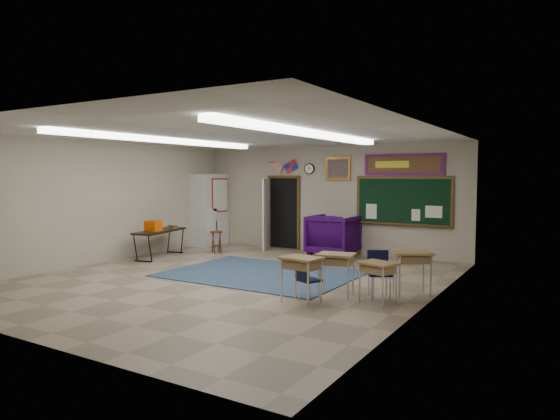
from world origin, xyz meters
The scene contains 25 objects.
floor centered at (0.00, 0.00, 0.00)m, with size 9.00×9.00×0.00m, color gray.
back_wall centered at (0.00, 4.50, 1.50)m, with size 8.00×0.04×3.00m, color #AB9F8A.
front_wall centered at (0.00, -4.50, 1.50)m, with size 8.00×0.04×3.00m, color #AB9F8A.
left_wall centered at (-4.00, 0.00, 1.50)m, with size 0.04×9.00×3.00m, color #AB9F8A.
right_wall centered at (4.00, 0.00, 1.50)m, with size 0.04×9.00×3.00m, color #AB9F8A.
ceiling centered at (0.00, 0.00, 3.00)m, with size 8.00×9.00×0.04m, color silver.
area_rug centered at (0.20, 0.80, 0.01)m, with size 4.00×3.00×0.02m, color #30455C.
fluorescent_strips centered at (0.00, 0.00, 2.94)m, with size 3.86×6.00×0.10m, color white, non-canonical shape.
doorway centered at (-1.50, 4.35, 1.06)m, with size 1.10×0.89×2.16m.
chalkboard centered at (2.20, 4.46, 1.46)m, with size 2.55×0.14×1.30m.
bulletin_board centered at (2.20, 4.47, 2.45)m, with size 2.10×0.05×0.55m.
framed_art_print centered at (0.35, 4.47, 2.35)m, with size 0.75×0.05×0.65m.
wall_clock centered at (-0.55, 4.47, 2.35)m, with size 0.32×0.05×0.32m.
wall_flags centered at (-1.40, 4.44, 2.48)m, with size 1.16×0.06×0.70m, color red, non-canonical shape.
storage_cabinet centered at (-3.71, 3.85, 1.10)m, with size 0.59×1.25×2.20m.
wingback_armchair centered at (0.48, 3.91, 0.56)m, with size 1.19×1.22×1.11m, color #230537.
student_chair_reading centered at (-0.05, 3.98, 0.42)m, with size 0.42×0.42×0.85m, color black, non-canonical shape.
student_chair_desk_a centered at (2.21, -0.75, 0.35)m, with size 0.35×0.35×0.70m, color black, non-canonical shape.
student_chair_desk_b centered at (3.17, 0.05, 0.42)m, with size 0.42×0.42×0.84m, color black, non-canonical shape.
student_desk_front_left centered at (2.45, -0.18, 0.43)m, with size 0.72×0.59×0.77m.
student_desk_front_right centered at (3.59, 0.58, 0.45)m, with size 0.83×0.78×0.80m.
student_desk_back_left centered at (2.15, -0.93, 0.44)m, with size 0.71×0.57×0.79m.
student_desk_back_right centered at (3.28, -0.31, 0.40)m, with size 0.71×0.62×0.71m.
folding_table centered at (-3.33, 1.29, 0.40)m, with size 0.93×1.83×0.99m.
wooden_stool centered at (-2.49, 2.62, 0.32)m, with size 0.35×0.35×0.61m.
Camera 1 is at (6.15, -8.26, 2.17)m, focal length 32.00 mm.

